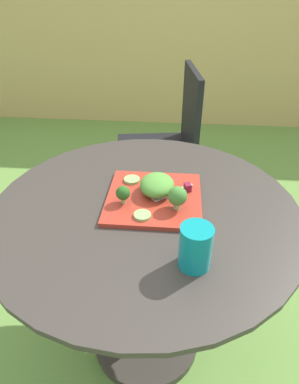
{
  "coord_description": "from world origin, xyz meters",
  "views": [
    {
      "loc": [
        0.09,
        -0.82,
        1.34
      ],
      "look_at": [
        0.01,
        0.02,
        0.76
      ],
      "focal_mm": 30.89,
      "sensor_mm": 36.0,
      "label": 1
    }
  ],
  "objects_px": {
    "salad_plate": "(154,198)",
    "fork": "(169,194)",
    "drinking_glass": "(195,249)",
    "patio_chair": "(170,136)"
  },
  "relations": [
    {
      "from": "salad_plate",
      "to": "fork",
      "type": "relative_size",
      "value": 2.25
    },
    {
      "from": "drinking_glass",
      "to": "fork",
      "type": "relative_size",
      "value": 0.89
    },
    {
      "from": "salad_plate",
      "to": "fork",
      "type": "bearing_deg",
      "value": 18.53
    },
    {
      "from": "fork",
      "to": "patio_chair",
      "type": "bearing_deg",
      "value": 91.31
    },
    {
      "from": "salad_plate",
      "to": "drinking_glass",
      "type": "bearing_deg",
      "value": -65.82
    },
    {
      "from": "fork",
      "to": "drinking_glass",
      "type": "bearing_deg",
      "value": -75.69
    },
    {
      "from": "drinking_glass",
      "to": "fork",
      "type": "xyz_separation_m",
      "value": [
        -0.07,
        0.28,
        -0.04
      ]
    },
    {
      "from": "patio_chair",
      "to": "salad_plate",
      "type": "bearing_deg",
      "value": -91.69
    },
    {
      "from": "patio_chair",
      "to": "fork",
      "type": "bearing_deg",
      "value": -88.69
    },
    {
      "from": "salad_plate",
      "to": "drinking_glass",
      "type": "xyz_separation_m",
      "value": [
        0.12,
        -0.27,
        0.04
      ]
    }
  ]
}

